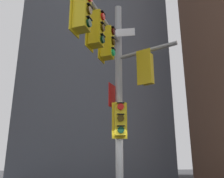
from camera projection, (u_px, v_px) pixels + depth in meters
building_mid_block at (90, 2)px, 36.91m from camera, size 16.07×16.07×49.29m
signal_pole_assembly at (115, 74)px, 7.48m from camera, size 3.31×3.02×7.04m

